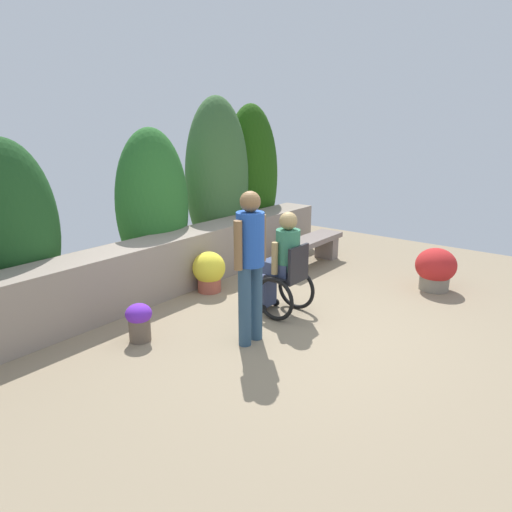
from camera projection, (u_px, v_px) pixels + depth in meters
ground_plane at (287, 328)px, 5.57m from camera, size 10.13×10.13×0.00m
stone_retaining_wall at (168, 264)px, 6.69m from camera, size 6.86×0.58×0.81m
hedge_backdrop at (143, 200)px, 7.00m from camera, size 7.02×1.00×2.80m
stone_bench at (310, 247)px, 7.91m from camera, size 1.50×0.43×0.48m
person_in_wheelchair at (284, 267)px, 5.82m from camera, size 0.53×0.66×1.33m
person_standing_companion at (250, 258)px, 4.96m from camera, size 0.49×0.30×1.69m
flower_pot_purple_near at (209, 271)px, 6.69m from camera, size 0.47×0.47×0.59m
flower_pot_terracotta_by_wall at (139, 320)px, 5.19m from camera, size 0.29×0.29×0.44m
flower_pot_red_accent at (436, 269)px, 6.76m from camera, size 0.58×0.58×0.62m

